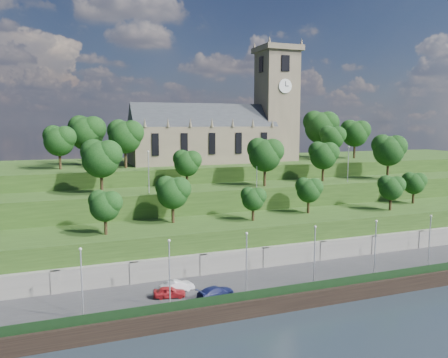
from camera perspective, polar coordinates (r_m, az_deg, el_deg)
name	(u,v)px	position (r m, az deg, el deg)	size (l,w,h in m)	color
ground	(336,303)	(62.28, 14.46, -15.43)	(320.00, 320.00, 0.00)	black
promenade	(313,281)	(66.57, 11.49, -12.89)	(160.00, 12.00, 2.00)	#2D2D30
quay_wall	(337,295)	(61.83, 14.52, -14.51)	(160.00, 0.50, 2.20)	black
fence	(334,283)	(61.79, 14.22, -13.02)	(160.00, 0.10, 1.20)	black
retaining_wall	(293,259)	(70.95, 8.96, -10.26)	(160.00, 2.10, 5.00)	slate
embankment_lower	(276,240)	(75.62, 6.75, -7.92)	(160.00, 12.00, 8.00)	#234015
embankment_upper	(250,216)	(84.81, 3.40, -4.80)	(160.00, 10.00, 12.00)	#234015
hilltop	(215,192)	(103.79, -1.22, -1.69)	(160.00, 32.00, 15.00)	#234015
church	(224,129)	(98.96, -0.05, 6.60)	(38.60, 12.35, 27.60)	brown
trees_lower	(275,191)	(73.93, 6.63, -1.55)	(64.02, 8.67, 7.51)	black
trees_upper	(269,154)	(83.46, 5.84, 3.31)	(65.15, 8.50, 9.44)	black
trees_hilltop	(237,131)	(99.72, 1.77, 6.25)	(75.51, 17.16, 11.89)	black
lamp_posts_promenade	(315,251)	(60.95, 11.75, -9.16)	(60.36, 0.36, 8.20)	#B2B2B7
lamp_posts_upper	(257,164)	(80.52, 4.31, 1.90)	(40.36, 0.36, 7.25)	#B2B2B7
car_left	(170,292)	(57.24, -7.12, -14.43)	(1.63, 4.05, 1.38)	#A41B21
car_middle	(177,286)	(58.88, -6.15, -13.74)	(1.54, 4.43, 1.46)	silver
car_right	(216,292)	(56.71, -1.09, -14.55)	(2.04, 5.02, 1.46)	#151B4C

